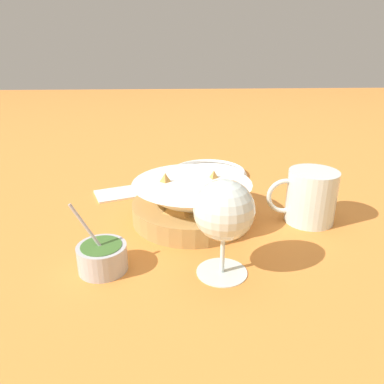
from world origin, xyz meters
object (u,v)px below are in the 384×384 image
Objects in this scene: beer_mug at (310,198)px; sauce_cup at (102,256)px; wine_glass at (224,213)px; food_basket at (193,203)px; side_plate at (209,173)px.

sauce_cup is at bearing 21.87° from beer_mug.
wine_glass is (-0.18, 0.02, 0.08)m from sauce_cup.
wine_glass is at bearing 41.41° from beer_mug.
side_plate is at bearing -101.95° from food_basket.
wine_glass reaches higher than side_plate.
food_basket is at bearing -4.28° from beer_mug.
wine_glass is 0.45m from side_plate.
wine_glass reaches higher than beer_mug.
sauce_cup is 0.46m from side_plate.
food_basket is 0.20m from wine_glass.
food_basket is 1.17× the size of side_plate.
side_plate is (-0.02, -0.44, -0.09)m from wine_glass.
food_basket is at bearing 78.05° from side_plate.
sauce_cup is at bearing -5.52° from wine_glass.
food_basket is 0.22m from sauce_cup.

